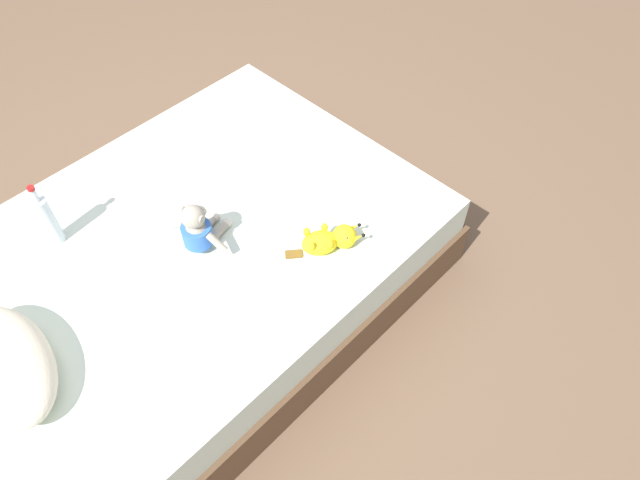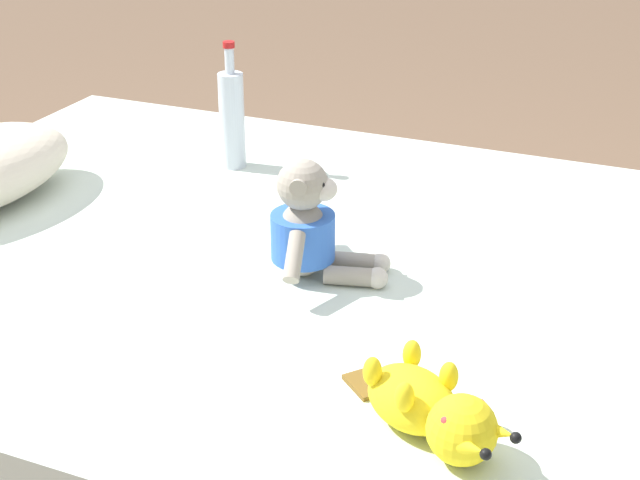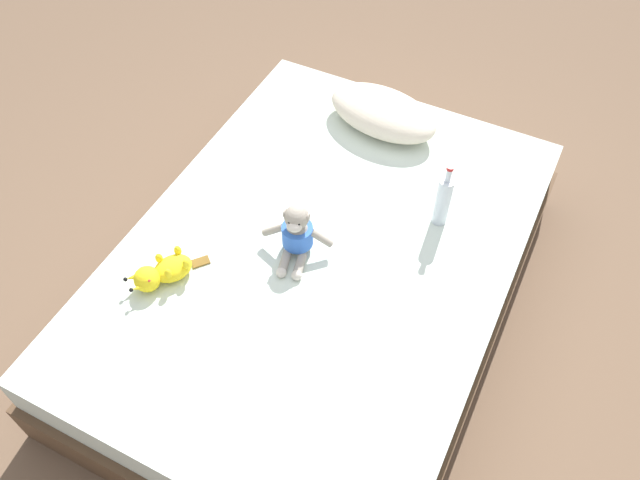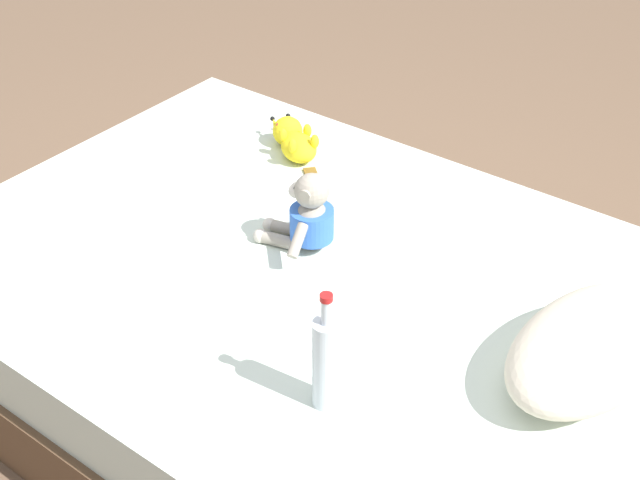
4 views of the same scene
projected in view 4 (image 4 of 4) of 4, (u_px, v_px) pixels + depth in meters
ground_plane at (307, 378)px, 2.59m from camera, size 16.00×16.00×0.00m
bed at (306, 325)px, 2.47m from camera, size 1.50×2.10×0.42m
pillow at (591, 347)px, 1.96m from camera, size 0.57×0.37×0.16m
plush_monkey at (308, 218)px, 2.36m from camera, size 0.29×0.24×0.24m
plush_yellow_creature at (294, 140)px, 2.82m from camera, size 0.22×0.31×0.10m
glass_bottle at (326, 362)px, 1.86m from camera, size 0.06×0.06×0.31m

